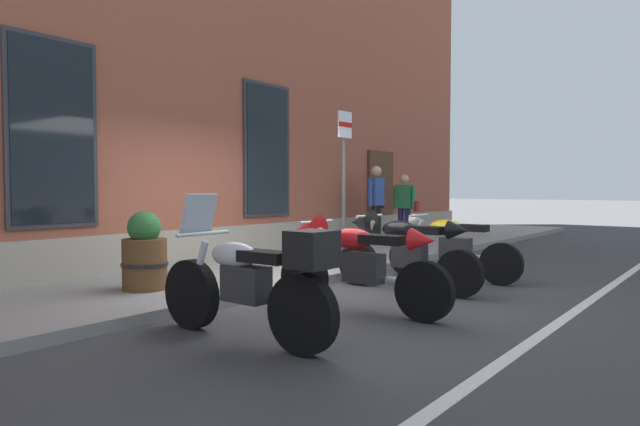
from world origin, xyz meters
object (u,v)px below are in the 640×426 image
motorcycle_black_sport (400,247)px  pedestrian_blue_top (376,200)px  motorcycle_yellow_naked (451,248)px  barrel_planter (145,255)px  motorcycle_red_sport (353,260)px  motorcycle_silver_touring (251,281)px  pedestrian_striped_shirt (404,204)px  parking_sign (344,164)px

motorcycle_black_sport → pedestrian_blue_top: bearing=35.8°
motorcycle_yellow_naked → barrel_planter: barrel_planter is taller
motorcycle_red_sport → motorcycle_yellow_naked: (2.60, 0.03, -0.09)m
motorcycle_silver_touring → motorcycle_black_sport: bearing=4.2°
pedestrian_blue_top → pedestrian_striped_shirt: 0.95m
motorcycle_silver_touring → motorcycle_yellow_naked: size_ratio=1.01×
motorcycle_yellow_naked → pedestrian_striped_shirt: (3.78, 2.91, 0.52)m
motorcycle_silver_touring → barrel_planter: bearing=77.1°
motorcycle_red_sport → motorcycle_black_sport: bearing=8.6°
motorcycle_silver_touring → motorcycle_black_sport: 3.02m
motorcycle_silver_touring → motorcycle_red_sport: bearing=0.2°
pedestrian_striped_shirt → pedestrian_blue_top: bearing=168.1°
motorcycle_yellow_naked → barrel_planter: (-3.65, 2.34, 0.07)m
parking_sign → pedestrian_striped_shirt: bearing=14.5°
parking_sign → barrel_planter: bearing=173.4°
motorcycle_red_sport → pedestrian_blue_top: size_ratio=1.24×
pedestrian_blue_top → parking_sign: size_ratio=0.68×
motorcycle_red_sport → parking_sign: 3.43m
parking_sign → motorcycle_silver_touring: bearing=-154.8°
motorcycle_silver_touring → parking_sign: (4.15, 1.95, 1.23)m
parking_sign → barrel_planter: parking_sign is taller
motorcycle_silver_touring → pedestrian_blue_top: size_ratio=1.18×
motorcycle_yellow_naked → barrel_planter: size_ratio=2.14×
motorcycle_yellow_naked → parking_sign: (-0.04, 1.92, 1.29)m
motorcycle_silver_touring → motorcycle_red_sport: motorcycle_silver_touring is taller
pedestrian_blue_top → pedestrian_striped_shirt: pedestrian_blue_top is taller
pedestrian_striped_shirt → parking_sign: bearing=-165.5°
motorcycle_silver_touring → pedestrian_striped_shirt: size_ratio=1.31×
motorcycle_silver_touring → motorcycle_black_sport: motorcycle_silver_touring is taller
motorcycle_red_sport → motorcycle_yellow_naked: size_ratio=1.06×
motorcycle_silver_touring → parking_sign: bearing=25.2°
motorcycle_silver_touring → pedestrian_striped_shirt: bearing=20.3°
motorcycle_yellow_naked → motorcycle_red_sport: bearing=-179.3°
motorcycle_yellow_naked → pedestrian_striped_shirt: 4.80m
pedestrian_blue_top → motorcycle_red_sport: bearing=-150.1°
pedestrian_blue_top → pedestrian_striped_shirt: (0.93, -0.20, -0.11)m
pedestrian_striped_shirt → parking_sign: (-3.83, -0.99, 0.77)m
motorcycle_red_sport → barrel_planter: size_ratio=2.26×
motorcycle_yellow_naked → barrel_planter: bearing=147.3°
motorcycle_silver_touring → parking_sign: 4.75m
pedestrian_striped_shirt → barrel_planter: bearing=-175.6°
motorcycle_silver_touring → motorcycle_red_sport: (1.59, 0.01, 0.03)m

